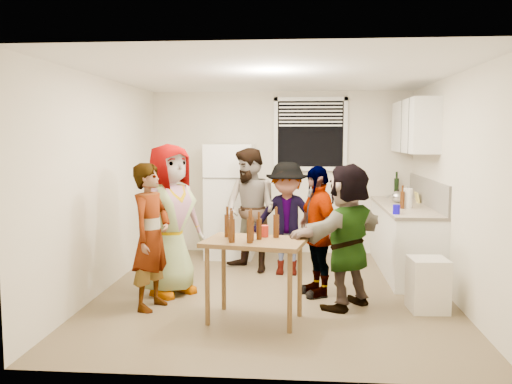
# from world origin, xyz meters

# --- Properties ---
(room) EXTENTS (4.00, 4.50, 2.50)m
(room) POSITION_xyz_m (0.00, 0.00, 0.00)
(room) COLOR silver
(room) RESTS_ON ground
(window) EXTENTS (1.12, 0.10, 1.06)m
(window) POSITION_xyz_m (0.45, 2.21, 1.85)
(window) COLOR white
(window) RESTS_ON room
(refrigerator) EXTENTS (0.70, 0.70, 1.70)m
(refrigerator) POSITION_xyz_m (-0.75, 1.88, 0.85)
(refrigerator) COLOR white
(refrigerator) RESTS_ON ground
(counter_lower) EXTENTS (0.60, 2.20, 0.86)m
(counter_lower) POSITION_xyz_m (1.70, 1.15, 0.43)
(counter_lower) COLOR white
(counter_lower) RESTS_ON ground
(countertop) EXTENTS (0.64, 2.22, 0.04)m
(countertop) POSITION_xyz_m (1.70, 1.15, 0.88)
(countertop) COLOR #BCAC96
(countertop) RESTS_ON counter_lower
(backsplash) EXTENTS (0.03, 2.20, 0.36)m
(backsplash) POSITION_xyz_m (1.99, 1.15, 1.08)
(backsplash) COLOR #AFA89F
(backsplash) RESTS_ON countertop
(upper_cabinets) EXTENTS (0.34, 1.60, 0.70)m
(upper_cabinets) POSITION_xyz_m (1.83, 1.35, 1.95)
(upper_cabinets) COLOR white
(upper_cabinets) RESTS_ON room
(kettle) EXTENTS (0.27, 0.24, 0.20)m
(kettle) POSITION_xyz_m (1.65, 1.43, 0.90)
(kettle) COLOR silver
(kettle) RESTS_ON countertop
(paper_towel) EXTENTS (0.12, 0.12, 0.25)m
(paper_towel) POSITION_xyz_m (1.68, 0.89, 0.90)
(paper_towel) COLOR white
(paper_towel) RESTS_ON countertop
(wine_bottle) EXTENTS (0.07, 0.07, 0.29)m
(wine_bottle) POSITION_xyz_m (1.75, 2.13, 0.90)
(wine_bottle) COLOR black
(wine_bottle) RESTS_ON countertop
(beer_bottle_counter) EXTENTS (0.06, 0.06, 0.22)m
(beer_bottle_counter) POSITION_xyz_m (1.60, 0.82, 0.90)
(beer_bottle_counter) COLOR #47230C
(beer_bottle_counter) RESTS_ON countertop
(blue_cup) EXTENTS (0.08, 0.08, 0.11)m
(blue_cup) POSITION_xyz_m (1.44, 0.31, 0.90)
(blue_cup) COLOR #0F04CA
(blue_cup) RESTS_ON countertop
(picture_frame) EXTENTS (0.02, 0.17, 0.14)m
(picture_frame) POSITION_xyz_m (1.92, 1.46, 0.97)
(picture_frame) COLOR #EFDB60
(picture_frame) RESTS_ON countertop
(trash_bin) EXTENTS (0.40, 0.40, 0.56)m
(trash_bin) POSITION_xyz_m (1.64, -0.51, 0.25)
(trash_bin) COLOR silver
(trash_bin) RESTS_ON ground
(serving_table) EXTENTS (1.06, 0.81, 0.81)m
(serving_table) POSITION_xyz_m (-0.14, -0.96, 0.00)
(serving_table) COLOR brown
(serving_table) RESTS_ON ground
(beer_bottle_table) EXTENTS (0.05, 0.05, 0.20)m
(beer_bottle_table) POSITION_xyz_m (-0.10, -0.92, 0.81)
(beer_bottle_table) COLOR #47230C
(beer_bottle_table) RESTS_ON serving_table
(red_cup) EXTENTS (0.09, 0.09, 0.12)m
(red_cup) POSITION_xyz_m (-0.06, -0.78, 0.81)
(red_cup) COLOR red
(red_cup) RESTS_ON serving_table
(guest_grey) EXTENTS (1.87, 1.76, 0.55)m
(guest_grey) POSITION_xyz_m (-1.18, -0.12, 0.00)
(guest_grey) COLOR gray
(guest_grey) RESTS_ON ground
(guest_stripe) EXTENTS (1.64, 0.97, 0.37)m
(guest_stripe) POSITION_xyz_m (-1.26, -0.65, 0.00)
(guest_stripe) COLOR #141933
(guest_stripe) RESTS_ON ground
(guest_back_left) EXTENTS (1.66, 1.81, 0.63)m
(guest_back_left) POSITION_xyz_m (-0.36, 1.02, 0.00)
(guest_back_left) COLOR brown
(guest_back_left) RESTS_ON ground
(guest_back_right) EXTENTS (1.08, 1.56, 0.55)m
(guest_back_right) POSITION_xyz_m (0.13, 0.88, 0.00)
(guest_back_right) COLOR #46454C
(guest_back_right) RESTS_ON ground
(guest_black) EXTENTS (1.71, 1.37, 0.36)m
(guest_black) POSITION_xyz_m (0.50, -0.03, 0.00)
(guest_black) COLOR black
(guest_black) RESTS_ON ground
(guest_orange) EXTENTS (2.10, 2.09, 0.46)m
(guest_orange) POSITION_xyz_m (0.80, -0.45, 0.00)
(guest_orange) COLOR tan
(guest_orange) RESTS_ON ground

